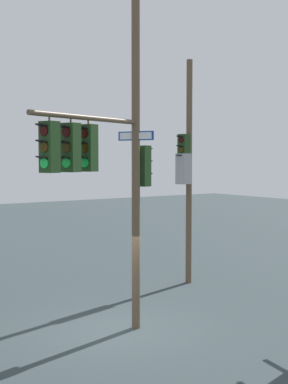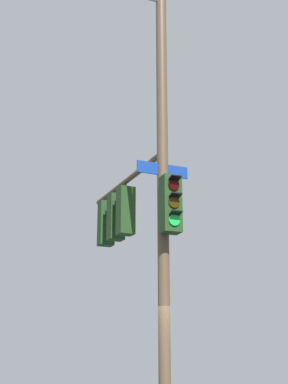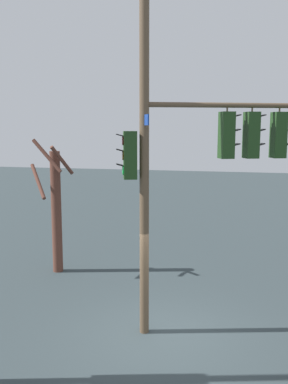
% 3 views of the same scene
% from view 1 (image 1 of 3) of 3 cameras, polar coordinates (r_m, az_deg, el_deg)
% --- Properties ---
extents(ground_plane, '(80.00, 80.00, 0.00)m').
position_cam_1_polar(ground_plane, '(14.87, -2.52, -14.33)').
color(ground_plane, '#303B3E').
extents(main_signal_pole_assembly, '(4.80, 3.10, 9.28)m').
position_cam_1_polar(main_signal_pole_assembly, '(13.50, -2.75, 5.31)').
color(main_signal_pole_assembly, brown).
rests_on(main_signal_pole_assembly, ground).
extents(secondary_pole_assembly, '(0.76, 0.49, 8.10)m').
position_cam_1_polar(secondary_pole_assembly, '(19.62, 4.50, 2.60)').
color(secondary_pole_assembly, brown).
rests_on(secondary_pole_assembly, ground).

